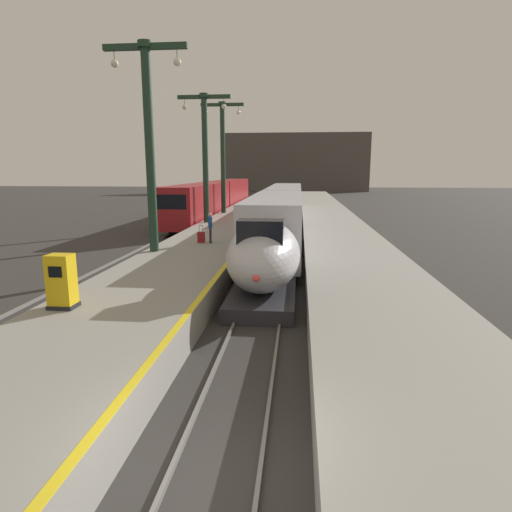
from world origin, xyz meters
The scene contains 17 objects.
ground_plane centered at (0.00, 0.00, 0.00)m, with size 260.00×260.00×0.00m, color #33302D.
platform_left centered at (-4.05, 24.75, 0.53)m, with size 4.80×110.00×1.05m, color gray.
platform_right centered at (4.05, 24.75, 0.53)m, with size 4.80×110.00×1.05m, color gray.
platform_left_safety_stripe centered at (-1.77, 24.75, 1.05)m, with size 0.20×107.80×0.01m, color yellow.
rail_main_left centered at (-0.75, 27.50, 0.06)m, with size 0.08×110.00×0.12m, color slate.
rail_main_right centered at (0.75, 27.50, 0.06)m, with size 0.08×110.00×0.12m, color slate.
rail_secondary_left centered at (-8.85, 27.50, 0.06)m, with size 0.08×110.00×0.12m, color slate.
rail_secondary_right centered at (-7.35, 27.50, 0.06)m, with size 0.08×110.00×0.12m, color slate.
highspeed_train_main centered at (0.00, 25.54, 1.93)m, with size 2.92×37.55×3.60m.
regional_train_adjacent centered at (-8.10, 43.43, 2.13)m, with size 2.85×36.60×3.80m.
station_column_mid centered at (-5.90, 14.80, 6.92)m, with size 4.00×0.68×9.84m.
station_column_far centered at (-5.90, 27.30, 6.81)m, with size 4.00×0.68×9.62m.
station_column_distant centered at (-5.90, 35.07, 7.10)m, with size 4.00×0.68×10.17m.
passenger_near_edge centered at (-3.58, 17.52, 2.04)m, with size 0.29×0.56×1.69m.
rolling_suitcase centered at (-4.13, 17.59, 1.35)m, with size 0.40×0.22×0.98m.
ticket_machine_yellow centered at (-5.55, 5.64, 1.79)m, with size 0.76×0.62×1.60m.
terminus_back_wall centered at (0.00, 102.00, 7.00)m, with size 36.00×2.00×14.00m, color #4C4742.
Camera 1 is at (1.32, -5.94, 5.02)m, focal length 30.28 mm.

